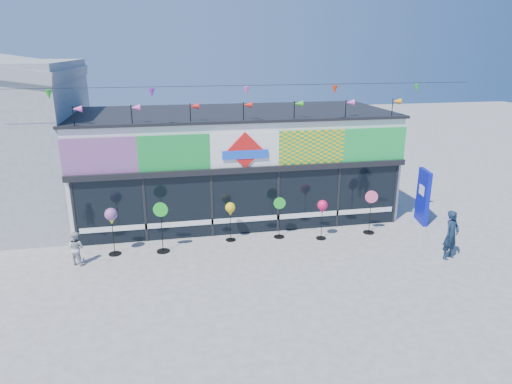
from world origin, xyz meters
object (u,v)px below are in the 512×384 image
object	(u,v)px
spinner_3	(279,216)
adult_man	(451,235)
blue_sign	(423,196)
spinner_4	(322,208)
spinner_0	(111,218)
spinner_5	(370,211)
child	(76,248)
spinner_2	(230,210)
spinner_1	(162,226)

from	to	relation	value
spinner_3	adult_man	bearing A→B (deg)	-29.03
blue_sign	spinner_4	distance (m)	4.39
spinner_0	spinner_5	world-z (taller)	spinner_5
spinner_0	child	distance (m)	1.39
child	adult_man	bearing A→B (deg)	-159.69
spinner_5	spinner_3	bearing A→B (deg)	175.58
spinner_2	spinner_5	world-z (taller)	spinner_5
spinner_0	spinner_1	world-z (taller)	spinner_1
spinner_3	adult_man	world-z (taller)	adult_man
spinner_4	adult_man	bearing A→B (deg)	-33.55
spinner_4	child	bearing A→B (deg)	-177.03
spinner_3	spinner_4	size ratio (longest dim) A/B	1.04
blue_sign	spinner_0	xyz separation A→B (m)	(-11.36, -0.70, 0.24)
spinner_1	spinner_2	xyz separation A→B (m)	(2.34, 0.49, 0.21)
spinner_5	adult_man	size ratio (longest dim) A/B	1.00
spinner_1	blue_sign	bearing A→B (deg)	4.67
blue_sign	child	size ratio (longest dim) A/B	1.92
spinner_4	blue_sign	bearing A→B (deg)	10.38
spinner_0	spinner_2	distance (m)	3.91
spinner_2	child	bearing A→B (deg)	-169.71
spinner_1	child	world-z (taller)	spinner_1
spinner_3	spinner_5	distance (m)	3.32
spinner_2	spinner_4	distance (m)	3.19
blue_sign	spinner_0	world-z (taller)	blue_sign
spinner_2	spinner_4	size ratio (longest dim) A/B	0.98
spinner_2	adult_man	distance (m)	7.22
spinner_2	spinner_5	xyz separation A→B (m)	(5.04, -0.32, -0.27)
spinner_2	adult_man	size ratio (longest dim) A/B	0.87
blue_sign	spinner_3	xyz separation A→B (m)	(-5.74, -0.38, -0.26)
adult_man	spinner_4	bearing A→B (deg)	123.11
spinner_2	child	xyz separation A→B (m)	(-4.95, -0.90, -0.58)
spinner_1	child	xyz separation A→B (m)	(-2.62, -0.41, -0.37)
adult_man	spinner_3	bearing A→B (deg)	127.63
spinner_1	spinner_3	distance (m)	4.09
spinner_0	child	xyz separation A→B (m)	(-1.06, -0.51, -0.74)
child	spinner_3	bearing A→B (deg)	-143.29
blue_sign	spinner_3	bearing A→B (deg)	-165.09
spinner_0	adult_man	xyz separation A→B (m)	(10.54, -2.40, -0.48)
spinner_3	spinner_1	bearing A→B (deg)	-174.02
spinner_3	spinner_4	xyz separation A→B (m)	(1.43, -0.41, 0.36)
spinner_0	adult_man	world-z (taller)	adult_man
spinner_5	child	size ratio (longest dim) A/B	1.49
spinner_0	spinner_3	size ratio (longest dim) A/B	1.07
spinner_0	spinner_5	bearing A→B (deg)	0.44
blue_sign	spinner_1	xyz separation A→B (m)	(-9.81, -0.80, -0.13)
spinner_3	spinner_4	world-z (taller)	spinner_3
spinner_3	adult_man	xyz separation A→B (m)	(4.92, -2.73, 0.01)
child	spinner_2	bearing A→B (deg)	-140.12
spinner_0	spinner_3	world-z (taller)	spinner_0
spinner_3	spinner_2	bearing A→B (deg)	177.87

